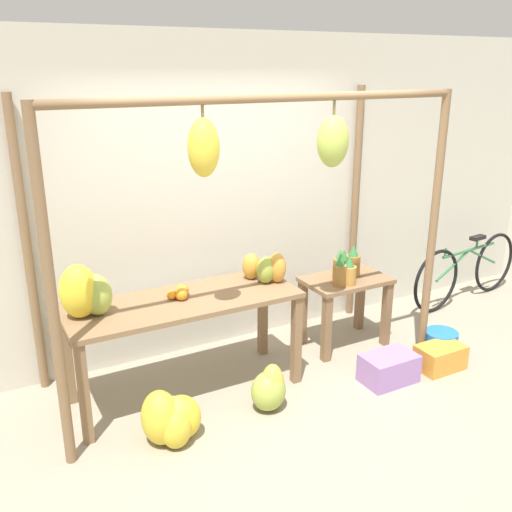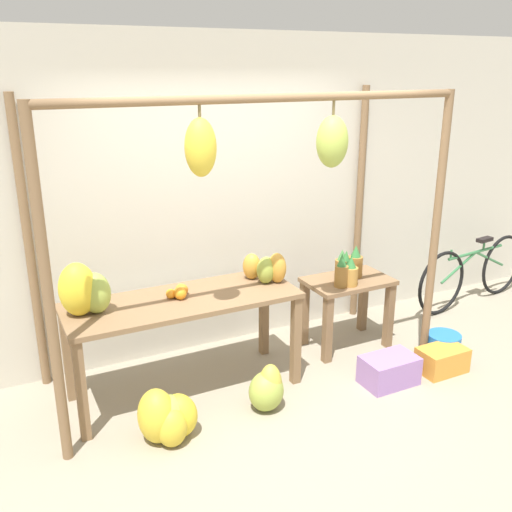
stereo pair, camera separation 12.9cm
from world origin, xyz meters
name	(u,v)px [view 2 (the right image)]	position (x,y,z in m)	size (l,w,h in m)	color
ground_plane	(296,426)	(0.00, 0.00, 0.00)	(20.00, 20.00, 0.00)	gray
shop_wall_back	(211,198)	(0.00, 1.55, 1.40)	(8.00, 0.08, 2.80)	beige
stall_awning	(257,192)	(0.01, 0.66, 1.62)	(3.18, 1.21, 2.34)	brown
display_table_main	(183,312)	(-0.55, 0.82, 0.69)	(1.81, 0.67, 0.81)	brown
display_table_side	(347,296)	(1.07, 0.91, 0.50)	(0.78, 0.49, 0.66)	brown
banana_pile_on_table	(84,291)	(-1.27, 0.86, 0.99)	(0.41, 0.30, 0.40)	#9EB247
orange_pile	(180,292)	(-0.56, 0.86, 0.85)	(0.19, 0.19, 0.10)	orange
pineapple_cluster	(347,269)	(1.02, 0.87, 0.79)	(0.38, 0.29, 0.31)	olive
banana_pile_ground_left	(167,418)	(-0.89, 0.27, 0.18)	(0.49, 0.37, 0.40)	yellow
banana_pile_ground_right	(268,389)	(-0.08, 0.29, 0.17)	(0.34, 0.31, 0.37)	gold
fruit_crate_white	(389,370)	(0.99, 0.17, 0.12)	(0.45, 0.29, 0.24)	#9970B7
blue_bucket	(443,346)	(1.72, 0.31, 0.11)	(0.30, 0.30, 0.22)	blue
parked_bicycle	(473,272)	(2.89, 1.11, 0.36)	(1.73, 0.25, 0.74)	black
papaya_pile	(266,268)	(0.19, 0.85, 0.93)	(0.35, 0.37, 0.26)	gold
fruit_crate_purple	(442,360)	(1.53, 0.13, 0.11)	(0.41, 0.26, 0.22)	orange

